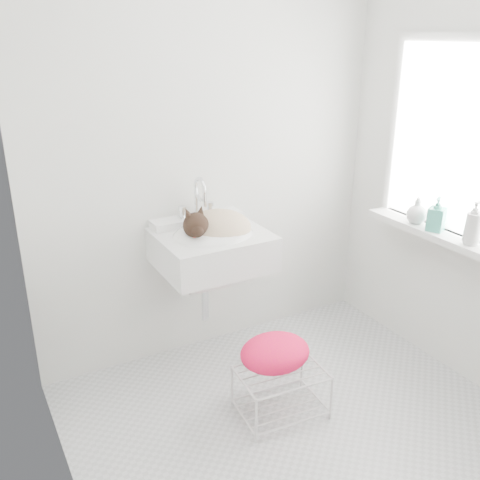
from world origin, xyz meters
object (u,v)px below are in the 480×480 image
cat (215,227)px  bottle_c (416,223)px  bottle_b (435,230)px  wire_rack (281,389)px  bottle_a (470,244)px  sink (211,233)px

cat → bottle_c: cat is taller
bottle_b → cat: bearing=153.5°
wire_rack → bottle_a: size_ratio=2.16×
bottle_a → wire_rack: bearing=167.6°
bottle_a → bottle_b: size_ratio=1.02×
bottle_a → bottle_b: (0.00, 0.24, 0.00)m
wire_rack → bottle_b: (1.02, 0.02, 0.70)m
cat → bottle_c: 1.19m
sink → bottle_c: sink is taller
sink → bottle_a: 1.39m
bottle_b → sink: bearing=153.1°
cat → wire_rack: size_ratio=0.98×
bottle_b → bottle_c: bottle_b is taller
sink → wire_rack: (0.10, -0.59, -0.70)m
sink → bottle_c: (1.13, -0.43, 0.00)m
bottle_a → bottle_b: 0.24m
sink → cat: bearing=-51.4°
cat → wire_rack: 0.94m
bottle_b → bottle_c: 0.14m
bottle_a → bottle_c: size_ratio=1.30×
bottle_c → wire_rack: bearing=-171.1°
bottle_c → cat: bearing=159.7°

